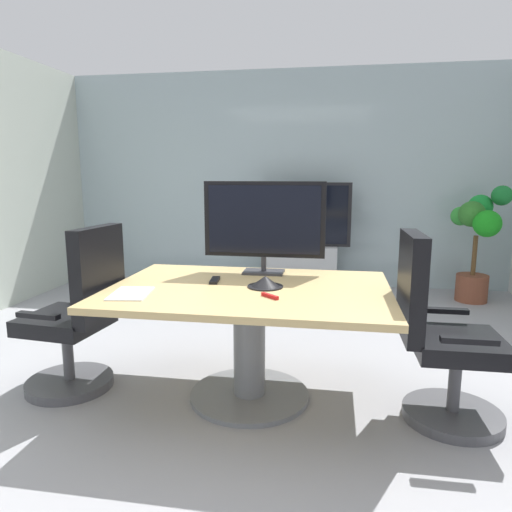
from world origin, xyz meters
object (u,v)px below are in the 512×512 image
Objects in this scene: office_chair_left at (78,323)px; office_chair_right at (440,344)px; potted_plant at (478,236)px; conference_table at (249,317)px; tv_monitor at (264,222)px; conference_phone at (265,282)px; wall_display_unit at (300,254)px; remote_control at (215,280)px.

office_chair_left is 1.00× the size of office_chair_right.
potted_plant reaches higher than office_chair_left.
conference_table is 1.12m from office_chair_left.
conference_table is at bearing -93.70° from tv_monitor.
potted_plant is 5.85× the size of conference_phone.
tv_monitor reaches higher than conference_phone.
office_chair_left is at bearing -139.80° from potted_plant.
wall_display_unit is 7.71× the size of remote_control.
office_chair_left is 1.30× the size of tv_monitor.
wall_display_unit reaches higher than conference_phone.
office_chair_right reaches higher than remote_control.
potted_plant is (2.06, 2.61, 0.21)m from conference_table.
office_chair_left reaches higher than conference_table.
wall_display_unit is (-1.01, 2.93, -0.01)m from office_chair_right.
conference_table is at bearing 99.62° from office_chair_left.
remote_control is at bearing -97.31° from wall_display_unit.
wall_display_unit is 5.95× the size of conference_phone.
remote_control is (0.87, 0.18, 0.28)m from office_chair_left.
wall_display_unit is at bearing 88.16° from tv_monitor.
office_chair_left is 0.85× the size of potted_plant.
office_chair_left is at bearing -175.68° from conference_phone.
office_chair_right is 1.30× the size of tv_monitor.
office_chair_right is at bearing -109.31° from potted_plant.
remote_control is (-1.36, 0.18, 0.28)m from office_chair_right.
conference_table is at bearing -92.12° from wall_display_unit.
office_chair_left is 2.23m from office_chair_right.
wall_display_unit is at bearing 163.13° from office_chair_left.
remote_control is at bearing 156.34° from conference_table.
office_chair_right is 3.10m from wall_display_unit.
remote_control is (-0.27, -0.31, -0.35)m from tv_monitor.
office_chair_right is at bearing 95.74° from office_chair_left.
tv_monitor is 0.64× the size of wall_display_unit.
office_chair_right is 4.95× the size of conference_phone.
office_chair_left is 3.17m from wall_display_unit.
conference_phone reaches higher than remote_control.
remote_control is at bearing -131.15° from tv_monitor.
potted_plant is (2.03, 2.18, -0.34)m from tv_monitor.
conference_phone is (1.21, 0.09, 0.30)m from office_chair_left.
conference_phone is at bearing -90.17° from wall_display_unit.
conference_phone is 1.29× the size of remote_control.
tv_monitor is at bearing 42.09° from remote_control.
office_chair_left reaches higher than conference_phone.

